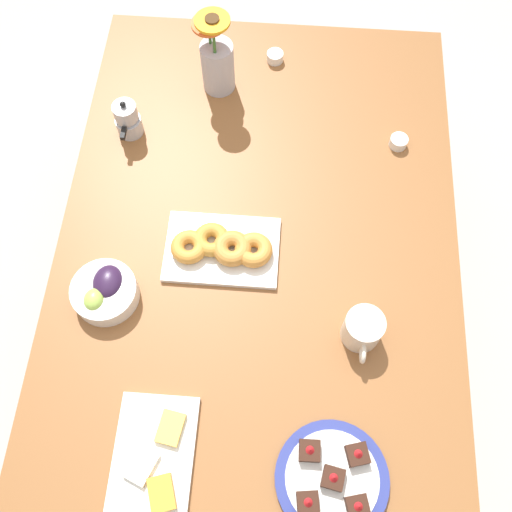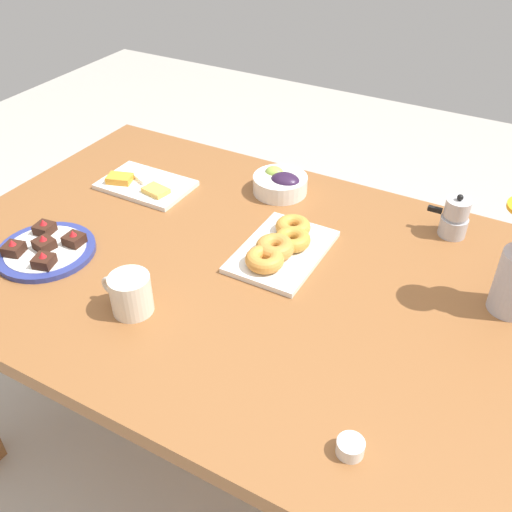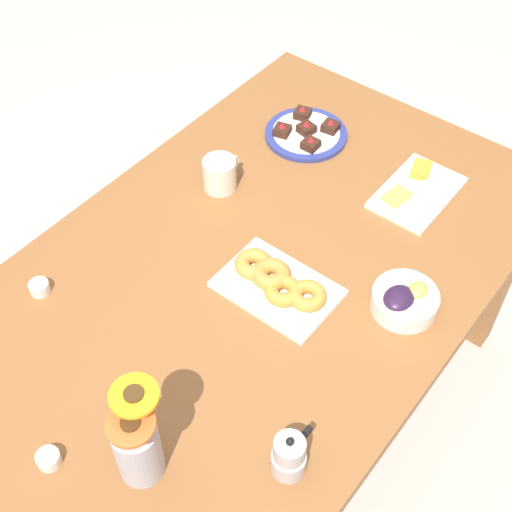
{
  "view_description": "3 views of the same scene",
  "coord_description": "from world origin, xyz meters",
  "px_view_note": "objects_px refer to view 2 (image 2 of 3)",
  "views": [
    {
      "loc": [
        0.57,
        0.04,
        2.02
      ],
      "look_at": [
        0.0,
        0.0,
        0.78
      ],
      "focal_mm": 40.0,
      "sensor_mm": 36.0,
      "label": 1
    },
    {
      "loc": [
        -0.51,
        0.93,
        1.58
      ],
      "look_at": [
        0.0,
        0.0,
        0.78
      ],
      "focal_mm": 40.0,
      "sensor_mm": 36.0,
      "label": 2
    },
    {
      "loc": [
        -0.89,
        -0.7,
        2.07
      ],
      "look_at": [
        0.0,
        0.0,
        0.78
      ],
      "focal_mm": 50.0,
      "sensor_mm": 36.0,
      "label": 3
    }
  ],
  "objects_px": {
    "croissant_platter": "(281,247)",
    "moka_pot": "(455,218)",
    "grape_bowl": "(281,183)",
    "jam_cup_honey": "(350,447)",
    "coffee_mug": "(130,293)",
    "cheese_platter": "(144,184)",
    "dining_table": "(256,296)",
    "dessert_plate": "(46,250)"
  },
  "relations": [
    {
      "from": "dining_table",
      "to": "croissant_platter",
      "type": "relative_size",
      "value": 5.71
    },
    {
      "from": "dining_table",
      "to": "dessert_plate",
      "type": "height_order",
      "value": "dessert_plate"
    },
    {
      "from": "grape_bowl",
      "to": "jam_cup_honey",
      "type": "height_order",
      "value": "grape_bowl"
    },
    {
      "from": "dining_table",
      "to": "coffee_mug",
      "type": "bearing_deg",
      "value": 56.73
    },
    {
      "from": "dining_table",
      "to": "jam_cup_honey",
      "type": "bearing_deg",
      "value": 136.66
    },
    {
      "from": "dessert_plate",
      "to": "moka_pot",
      "type": "xyz_separation_m",
      "value": [
        -0.85,
        -0.57,
        0.04
      ]
    },
    {
      "from": "grape_bowl",
      "to": "cheese_platter",
      "type": "relative_size",
      "value": 0.6
    },
    {
      "from": "grape_bowl",
      "to": "jam_cup_honey",
      "type": "distance_m",
      "value": 0.86
    },
    {
      "from": "grape_bowl",
      "to": "croissant_platter",
      "type": "height_order",
      "value": "grape_bowl"
    },
    {
      "from": "grape_bowl",
      "to": "croissant_platter",
      "type": "distance_m",
      "value": 0.3
    },
    {
      "from": "jam_cup_honey",
      "to": "grape_bowl",
      "type": "bearing_deg",
      "value": -55.14
    },
    {
      "from": "cheese_platter",
      "to": "croissant_platter",
      "type": "xyz_separation_m",
      "value": [
        -0.5,
        0.1,
        0.01
      ]
    },
    {
      "from": "coffee_mug",
      "to": "dessert_plate",
      "type": "relative_size",
      "value": 0.52
    },
    {
      "from": "grape_bowl",
      "to": "cheese_platter",
      "type": "height_order",
      "value": "grape_bowl"
    },
    {
      "from": "jam_cup_honey",
      "to": "coffee_mug",
      "type": "bearing_deg",
      "value": -10.78
    },
    {
      "from": "dining_table",
      "to": "coffee_mug",
      "type": "height_order",
      "value": "coffee_mug"
    },
    {
      "from": "grape_bowl",
      "to": "jam_cup_honey",
      "type": "xyz_separation_m",
      "value": [
        -0.49,
        0.7,
        -0.01
      ]
    },
    {
      "from": "grape_bowl",
      "to": "dessert_plate",
      "type": "distance_m",
      "value": 0.66
    },
    {
      "from": "coffee_mug",
      "to": "moka_pot",
      "type": "height_order",
      "value": "moka_pot"
    },
    {
      "from": "croissant_platter",
      "to": "grape_bowl",
      "type": "bearing_deg",
      "value": -62.63
    },
    {
      "from": "jam_cup_honey",
      "to": "dessert_plate",
      "type": "height_order",
      "value": "dessert_plate"
    },
    {
      "from": "cheese_platter",
      "to": "moka_pot",
      "type": "bearing_deg",
      "value": -167.12
    },
    {
      "from": "croissant_platter",
      "to": "dessert_plate",
      "type": "xyz_separation_m",
      "value": [
        0.51,
        0.28,
        -0.01
      ]
    },
    {
      "from": "dining_table",
      "to": "coffee_mug",
      "type": "distance_m",
      "value": 0.33
    },
    {
      "from": "jam_cup_honey",
      "to": "moka_pot",
      "type": "height_order",
      "value": "moka_pot"
    },
    {
      "from": "coffee_mug",
      "to": "croissant_platter",
      "type": "height_order",
      "value": "coffee_mug"
    },
    {
      "from": "cheese_platter",
      "to": "jam_cup_honey",
      "type": "bearing_deg",
      "value": 147.75
    },
    {
      "from": "dining_table",
      "to": "cheese_platter",
      "type": "bearing_deg",
      "value": -20.82
    },
    {
      "from": "jam_cup_honey",
      "to": "moka_pot",
      "type": "relative_size",
      "value": 0.4
    },
    {
      "from": "grape_bowl",
      "to": "dessert_plate",
      "type": "xyz_separation_m",
      "value": [
        0.37,
        0.54,
        -0.02
      ]
    },
    {
      "from": "cheese_platter",
      "to": "croissant_platter",
      "type": "bearing_deg",
      "value": 169.04
    },
    {
      "from": "coffee_mug",
      "to": "dessert_plate",
      "type": "bearing_deg",
      "value": -10.46
    },
    {
      "from": "jam_cup_honey",
      "to": "dessert_plate",
      "type": "xyz_separation_m",
      "value": [
        0.86,
        -0.16,
        -0.0
      ]
    },
    {
      "from": "coffee_mug",
      "to": "croissant_platter",
      "type": "xyz_separation_m",
      "value": [
        -0.19,
        -0.34,
        -0.02
      ]
    },
    {
      "from": "coffee_mug",
      "to": "moka_pot",
      "type": "distance_m",
      "value": 0.82
    },
    {
      "from": "moka_pot",
      "to": "jam_cup_honey",
      "type": "bearing_deg",
      "value": 90.68
    },
    {
      "from": "grape_bowl",
      "to": "croissant_platter",
      "type": "relative_size",
      "value": 0.55
    },
    {
      "from": "cheese_platter",
      "to": "dining_table",
      "type": "bearing_deg",
      "value": 159.18
    },
    {
      "from": "coffee_mug",
      "to": "grape_bowl",
      "type": "bearing_deg",
      "value": -95.11
    },
    {
      "from": "croissant_platter",
      "to": "jam_cup_honey",
      "type": "bearing_deg",
      "value": 128.79
    },
    {
      "from": "croissant_platter",
      "to": "moka_pot",
      "type": "bearing_deg",
      "value": -140.13
    },
    {
      "from": "coffee_mug",
      "to": "cheese_platter",
      "type": "height_order",
      "value": "coffee_mug"
    }
  ]
}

